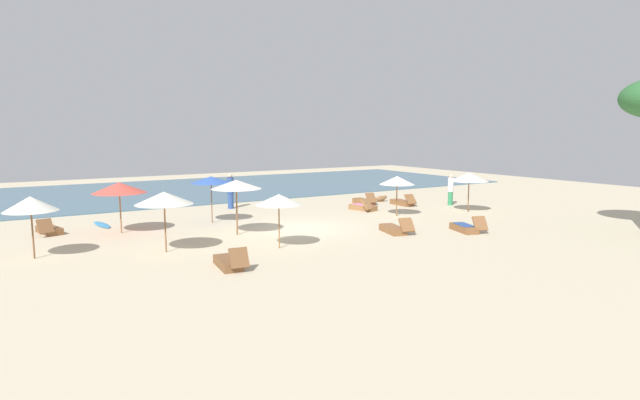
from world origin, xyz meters
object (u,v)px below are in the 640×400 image
at_px(lounger_3, 394,229).
at_px(surfboard, 102,225).
at_px(umbrella_7, 30,204).
at_px(lounger_0, 49,230).
at_px(lounger_5, 229,262).
at_px(person_1, 451,189).
at_px(lounger_6, 465,228).
at_px(umbrella_2, 119,188).
at_px(lounger_4, 365,201).
at_px(umbrella_3, 211,180).
at_px(umbrella_4, 279,200).
at_px(umbrella_6, 397,180).
at_px(umbrella_5, 236,184).
at_px(umbrella_0, 164,198).
at_px(lounger_1, 363,207).
at_px(umbrella_1, 469,177).
at_px(person_0, 230,191).
at_px(dog, 381,198).
at_px(lounger_2, 403,202).

relative_size(lounger_3, surfboard, 0.87).
xyz_separation_m(umbrella_7, lounger_0, (0.78, 4.43, -1.69)).
distance_m(lounger_5, person_1, 17.14).
xyz_separation_m(lounger_6, surfboard, (-12.88, 9.75, -0.14)).
height_order(umbrella_2, lounger_4, umbrella_2).
xyz_separation_m(umbrella_3, umbrella_4, (0.24, -6.32, -0.21)).
bearing_deg(umbrella_2, umbrella_6, -12.48).
relative_size(umbrella_2, umbrella_5, 0.96).
bearing_deg(lounger_5, umbrella_0, 109.16).
relative_size(umbrella_6, lounger_1, 1.14).
bearing_deg(lounger_5, lounger_0, 115.73).
relative_size(umbrella_1, lounger_0, 1.19).
bearing_deg(person_0, umbrella_7, -144.75).
distance_m(lounger_6, person_1, 7.99).
distance_m(umbrella_1, lounger_3, 7.59).
xyz_separation_m(lounger_0, dog, (17.90, 0.36, 0.02)).
relative_size(umbrella_6, lounger_3, 1.13).
bearing_deg(lounger_4, umbrella_7, -165.32).
height_order(umbrella_1, umbrella_4, umbrella_1).
relative_size(umbrella_0, umbrella_3, 0.99).
relative_size(umbrella_2, lounger_4, 1.31).
bearing_deg(umbrella_4, lounger_5, -148.75).
distance_m(umbrella_2, lounger_5, 7.99).
bearing_deg(person_1, umbrella_1, -114.01).
height_order(umbrella_5, lounger_2, umbrella_5).
height_order(lounger_2, surfboard, lounger_2).
height_order(umbrella_2, lounger_0, umbrella_2).
relative_size(lounger_6, person_0, 0.91).
height_order(dog, surfboard, dog).
bearing_deg(surfboard, lounger_1, -11.99).
distance_m(umbrella_0, person_0, 10.30).
relative_size(umbrella_0, dog, 2.67).
bearing_deg(lounger_6, umbrella_3, 137.29).
xyz_separation_m(lounger_2, surfboard, (-15.81, 2.35, -0.13)).
relative_size(umbrella_3, lounger_6, 1.24).
bearing_deg(lounger_4, umbrella_2, -173.87).
height_order(umbrella_3, lounger_2, umbrella_3).
bearing_deg(lounger_6, umbrella_7, 164.38).
xyz_separation_m(umbrella_5, dog, (11.32, 4.71, -1.89)).
bearing_deg(umbrella_7, lounger_0, 80.03).
bearing_deg(lounger_4, lounger_6, -98.54).
distance_m(umbrella_0, umbrella_4, 4.01).
relative_size(umbrella_7, person_0, 1.09).
bearing_deg(person_0, lounger_5, -112.41).
bearing_deg(lounger_4, umbrella_6, -105.70).
distance_m(umbrella_3, lounger_2, 11.48).
bearing_deg(umbrella_7, lounger_3, -13.09).
xyz_separation_m(umbrella_7, surfboard, (2.98, 5.32, -1.82)).
bearing_deg(person_1, umbrella_3, 172.57).
distance_m(umbrella_2, lounger_1, 12.46).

